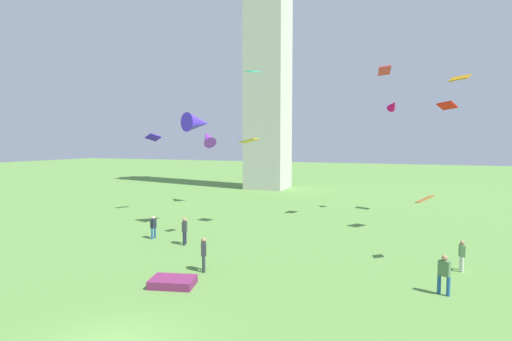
{
  "coord_description": "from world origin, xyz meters",
  "views": [
    {
      "loc": [
        8.95,
        -9.34,
        6.82
      ],
      "look_at": [
        -0.65,
        14.98,
        4.91
      ],
      "focal_mm": 26.9,
      "sensor_mm": 36.0,
      "label": 1
    }
  ],
  "objects_px": {
    "monument_obelisk": "(268,23)",
    "kite_flying_7": "(197,123)",
    "kite_flying_5": "(253,72)",
    "person_1": "(204,252)",
    "kite_flying_1": "(249,141)",
    "person_0": "(153,226)",
    "person_4": "(462,254)",
    "kite_flying_0": "(425,199)",
    "kite_flying_2": "(393,105)",
    "kite_flying_6": "(385,71)",
    "person_2": "(185,230)",
    "person_3": "(444,272)",
    "kite_flying_9": "(460,78)",
    "kite_flying_3": "(153,137)",
    "kite_flying_4": "(447,106)",
    "kite_flying_8": "(208,138)",
    "kite_bundle_0": "(173,282)"
  },
  "relations": [
    {
      "from": "person_0",
      "to": "person_2",
      "type": "bearing_deg",
      "value": 77.26
    },
    {
      "from": "kite_flying_4",
      "to": "kite_flying_6",
      "type": "height_order",
      "value": "kite_flying_6"
    },
    {
      "from": "kite_flying_3",
      "to": "kite_flying_9",
      "type": "xyz_separation_m",
      "value": [
        27.16,
        8.05,
        5.28
      ]
    },
    {
      "from": "person_0",
      "to": "kite_flying_9",
      "type": "distance_m",
      "value": 29.17
    },
    {
      "from": "person_2",
      "to": "person_4",
      "type": "relative_size",
      "value": 1.09
    },
    {
      "from": "monument_obelisk",
      "to": "person_2",
      "type": "bearing_deg",
      "value": -80.11
    },
    {
      "from": "kite_flying_1",
      "to": "kite_flying_8",
      "type": "relative_size",
      "value": 0.55
    },
    {
      "from": "person_3",
      "to": "person_4",
      "type": "relative_size",
      "value": 1.11
    },
    {
      "from": "kite_flying_2",
      "to": "kite_flying_4",
      "type": "xyz_separation_m",
      "value": [
        3.94,
        -7.92,
        -0.88
      ]
    },
    {
      "from": "kite_flying_8",
      "to": "person_3",
      "type": "bearing_deg",
      "value": 92.79
    },
    {
      "from": "kite_flying_2",
      "to": "kite_flying_6",
      "type": "bearing_deg",
      "value": -120.16
    },
    {
      "from": "kite_flying_4",
      "to": "kite_flying_2",
      "type": "bearing_deg",
      "value": 49.47
    },
    {
      "from": "monument_obelisk",
      "to": "kite_flying_5",
      "type": "bearing_deg",
      "value": -72.01
    },
    {
      "from": "kite_flying_4",
      "to": "person_0",
      "type": "bearing_deg",
      "value": 136.61
    },
    {
      "from": "monument_obelisk",
      "to": "kite_flying_7",
      "type": "xyz_separation_m",
      "value": [
        3.76,
        -26.97,
        -15.72
      ]
    },
    {
      "from": "person_3",
      "to": "kite_flying_4",
      "type": "bearing_deg",
      "value": -69.2
    },
    {
      "from": "person_1",
      "to": "kite_flying_2",
      "type": "bearing_deg",
      "value": 130.0
    },
    {
      "from": "kite_flying_0",
      "to": "person_4",
      "type": "bearing_deg",
      "value": -45.62
    },
    {
      "from": "kite_flying_5",
      "to": "kite_flying_7",
      "type": "height_order",
      "value": "kite_flying_5"
    },
    {
      "from": "kite_flying_9",
      "to": "kite_flying_6",
      "type": "bearing_deg",
      "value": -113.76
    },
    {
      "from": "kite_flying_0",
      "to": "kite_flying_5",
      "type": "relative_size",
      "value": 1.05
    },
    {
      "from": "person_1",
      "to": "person_4",
      "type": "xyz_separation_m",
      "value": [
        12.73,
        5.05,
        -0.09
      ]
    },
    {
      "from": "monument_obelisk",
      "to": "person_3",
      "type": "height_order",
      "value": "monument_obelisk"
    },
    {
      "from": "kite_flying_1",
      "to": "kite_flying_4",
      "type": "relative_size",
      "value": 0.9
    },
    {
      "from": "kite_flying_1",
      "to": "person_4",
      "type": "bearing_deg",
      "value": 166.55
    },
    {
      "from": "kite_flying_5",
      "to": "kite_flying_2",
      "type": "bearing_deg",
      "value": -3.75
    },
    {
      "from": "monument_obelisk",
      "to": "kite_flying_9",
      "type": "height_order",
      "value": "monument_obelisk"
    },
    {
      "from": "person_3",
      "to": "kite_flying_1",
      "type": "bearing_deg",
      "value": -10.93
    },
    {
      "from": "person_4",
      "to": "kite_flying_6",
      "type": "bearing_deg",
      "value": 17.8
    },
    {
      "from": "kite_flying_6",
      "to": "kite_flying_8",
      "type": "bearing_deg",
      "value": -107.53
    },
    {
      "from": "person_1",
      "to": "kite_flying_5",
      "type": "height_order",
      "value": "kite_flying_5"
    },
    {
      "from": "person_4",
      "to": "kite_flying_2",
      "type": "xyz_separation_m",
      "value": [
        -4.21,
        16.04,
        9.39
      ]
    },
    {
      "from": "kite_flying_9",
      "to": "kite_bundle_0",
      "type": "xyz_separation_m",
      "value": [
        -14.43,
        -23.95,
        -12.39
      ]
    },
    {
      "from": "person_1",
      "to": "kite_flying_1",
      "type": "bearing_deg",
      "value": 162.15
    },
    {
      "from": "kite_flying_0",
      "to": "kite_flying_1",
      "type": "relative_size",
      "value": 0.68
    },
    {
      "from": "person_3",
      "to": "person_4",
      "type": "distance_m",
      "value": 4.06
    },
    {
      "from": "kite_flying_5",
      "to": "kite_flying_7",
      "type": "xyz_separation_m",
      "value": [
        -6.12,
        3.45,
        -3.0
      ]
    },
    {
      "from": "person_3",
      "to": "kite_flying_1",
      "type": "distance_m",
      "value": 17.75
    },
    {
      "from": "person_4",
      "to": "kite_flying_4",
      "type": "height_order",
      "value": "kite_flying_4"
    },
    {
      "from": "kite_flying_2",
      "to": "kite_flying_7",
      "type": "relative_size",
      "value": 0.61
    },
    {
      "from": "person_3",
      "to": "person_4",
      "type": "height_order",
      "value": "person_3"
    },
    {
      "from": "person_2",
      "to": "kite_flying_6",
      "type": "distance_m",
      "value": 20.75
    },
    {
      "from": "monument_obelisk",
      "to": "kite_flying_9",
      "type": "xyz_separation_m",
      "value": [
        23.48,
        -14.61,
        -11.51
      ]
    },
    {
      "from": "kite_flying_2",
      "to": "kite_bundle_0",
      "type": "height_order",
      "value": "kite_flying_2"
    },
    {
      "from": "person_0",
      "to": "person_4",
      "type": "distance_m",
      "value": 19.48
    },
    {
      "from": "person_0",
      "to": "kite_bundle_0",
      "type": "bearing_deg",
      "value": 39.97
    },
    {
      "from": "kite_flying_7",
      "to": "kite_flying_9",
      "type": "bearing_deg",
      "value": -126.78
    },
    {
      "from": "person_1",
      "to": "kite_flying_9",
      "type": "xyz_separation_m",
      "value": [
        14.09,
        21.55,
        11.57
      ]
    },
    {
      "from": "person_3",
      "to": "kite_flying_4",
      "type": "distance_m",
      "value": 14.69
    },
    {
      "from": "kite_flying_2",
      "to": "kite_flying_3",
      "type": "height_order",
      "value": "kite_flying_2"
    }
  ]
}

